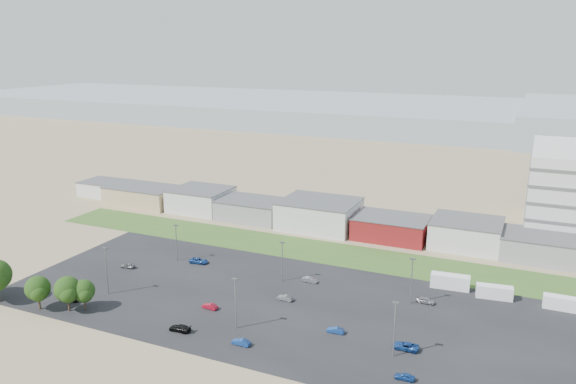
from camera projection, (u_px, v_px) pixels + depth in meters
The scene contains 29 objects.
ground at pixel (210, 342), 102.44m from camera, with size 700.00×700.00×0.00m, color #867455.
parking_lot at pixel (281, 303), 118.12m from camera, with size 120.00×50.00×0.01m, color black.
grass_strip at pixel (314, 250), 148.35m from camera, with size 160.00×16.00×0.02m, color #385821.
hills_backdrop at pixel (521, 122), 363.63m from camera, with size 700.00×200.00×9.00m, color gray, non-canonical shape.
building_row at pixel (286, 210), 170.85m from camera, with size 170.00×20.00×8.00m, color silver, non-canonical shape.
box_trailer_a at pixel (450, 282), 124.85m from camera, with size 8.42×2.63×3.16m, color silver, non-canonical shape.
box_trailer_b at pixel (494, 292), 119.95m from camera, with size 7.48×2.34×2.81m, color silver, non-canonical shape.
box_trailer_c at pixel (562, 303), 114.80m from camera, with size 7.33×2.29×2.75m, color silver, non-canonical shape.
tree_mid at pixel (38, 291), 114.23m from camera, with size 5.43×5.43×8.15m, color black, non-canonical shape.
tree_right at pixel (68, 292), 113.44m from camera, with size 5.62×5.62×8.42m, color black, non-canonical shape.
tree_near at pixel (84, 293), 114.18m from camera, with size 4.87×4.87×7.30m, color black, non-canonical shape.
lightpole_front_l at pixel (107, 271), 121.05m from camera, with size 1.25×0.52×10.66m, color slate, non-canonical shape.
lightpole_front_m at pixel (236, 304), 106.21m from camera, with size 1.20×0.50×10.22m, color slate, non-canonical shape.
lightpole_front_r at pixel (394, 329), 96.49m from camera, with size 1.21×0.50×10.26m, color slate, non-canonical shape.
lightpole_back_l at pixel (177, 243), 140.27m from camera, with size 1.11×0.46×9.41m, color slate, non-canonical shape.
lightpole_back_m at pixel (282, 262), 128.00m from camera, with size 1.11×0.46×9.44m, color slate, non-canonical shape.
lightpole_back_r at pixel (411, 281), 116.58m from camera, with size 1.18×0.49×10.07m, color slate, non-canonical shape.
parked_car_0 at pixel (406, 346), 99.80m from camera, with size 2.17×4.71×1.31m, color navy.
parked_car_1 at pixel (335, 330), 105.58m from camera, with size 1.17×3.35×1.10m, color navy.
parked_car_2 at pixel (405, 376), 90.76m from camera, with size 1.32×3.29×1.12m, color navy.
parked_car_3 at pixel (180, 328), 106.18m from camera, with size 1.78×4.38×1.27m, color black.
parked_car_4 at pixel (210, 306), 115.25m from camera, with size 1.20×3.43×1.13m, color maroon.
parked_car_5 at pixel (128, 266), 136.47m from camera, with size 1.45×3.61×1.23m, color #595B5E.
parked_car_7 at pixel (285, 298), 119.12m from camera, with size 1.22×3.50×1.15m, color #595B5E.
parked_car_8 at pixel (425, 300), 117.73m from camera, with size 1.56×3.87×1.32m, color #A5A5AA.
parked_car_9 at pixel (199, 261), 139.46m from camera, with size 2.16×4.69×1.30m, color navy.
parked_car_10 at pixel (71, 298), 119.11m from camera, with size 1.69×4.16×1.21m, color black.
parked_car_11 at pixel (310, 280), 128.16m from camera, with size 1.27×3.63×1.20m, color #A5A5AA.
parked_car_13 at pixel (241, 342), 101.29m from camera, with size 1.23×3.53×1.16m, color navy.
Camera 1 is at (50.71, -78.31, 52.40)m, focal length 35.00 mm.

